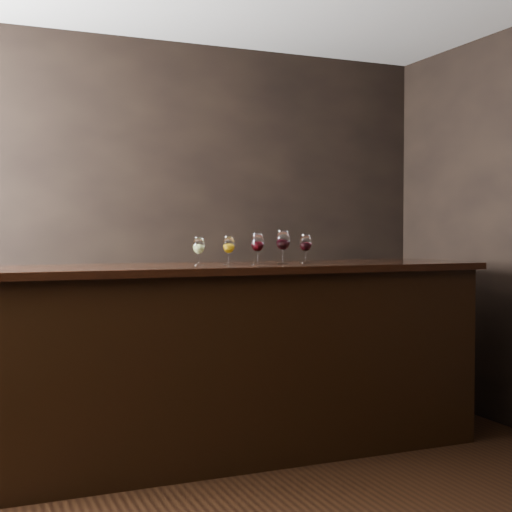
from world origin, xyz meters
name	(u,v)px	position (x,y,z in m)	size (l,w,h in m)	color
room_shell	(163,133)	(-0.23, 0.11, 1.81)	(5.02, 4.52, 2.81)	black
bar_counter	(222,365)	(0.41, 1.10, 0.57)	(3.24, 0.70, 1.13)	black
bar_top	(222,268)	(0.41, 1.10, 1.15)	(3.34, 0.78, 0.04)	black
back_bar_shelf	(77,364)	(-0.32, 2.03, 0.46)	(2.56, 0.40, 0.92)	black
glass_white	(199,246)	(0.25, 1.09, 1.29)	(0.07, 0.07, 0.17)	white
glass_amber	(229,246)	(0.46, 1.12, 1.29)	(0.07, 0.07, 0.17)	white
glass_red_a	(258,243)	(0.62, 1.07, 1.31)	(0.08, 0.08, 0.19)	white
glass_red_b	(283,241)	(0.80, 1.09, 1.32)	(0.09, 0.09, 0.21)	white
glass_red_c	(306,243)	(0.98, 1.12, 1.30)	(0.08, 0.08, 0.19)	white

